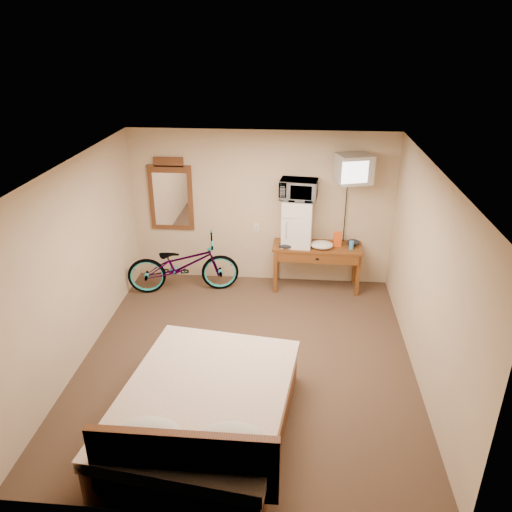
{
  "coord_description": "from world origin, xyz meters",
  "views": [
    {
      "loc": [
        0.57,
        -5.27,
        3.9
      ],
      "look_at": [
        0.05,
        0.76,
        1.12
      ],
      "focal_mm": 35.0,
      "sensor_mm": 36.0,
      "label": 1
    }
  ],
  "objects_px": {
    "mini_fridge": "(297,222)",
    "microwave": "(299,190)",
    "bicycle": "(183,264)",
    "blue_cup": "(351,245)",
    "crt_television": "(354,169)",
    "bed": "(204,414)",
    "desk": "(317,253)",
    "wall_mirror": "(171,195)"
  },
  "relations": [
    {
      "from": "blue_cup",
      "to": "bicycle",
      "type": "height_order",
      "value": "bicycle"
    },
    {
      "from": "desk",
      "to": "crt_television",
      "type": "bearing_deg",
      "value": 2.72
    },
    {
      "from": "crt_television",
      "to": "bed",
      "type": "bearing_deg",
      "value": -116.5
    },
    {
      "from": "blue_cup",
      "to": "desk",
      "type": "bearing_deg",
      "value": 174.11
    },
    {
      "from": "bicycle",
      "to": "mini_fridge",
      "type": "bearing_deg",
      "value": -91.99
    },
    {
      "from": "microwave",
      "to": "crt_television",
      "type": "xyz_separation_m",
      "value": [
        0.8,
        -0.03,
        0.35
      ]
    },
    {
      "from": "mini_fridge",
      "to": "blue_cup",
      "type": "distance_m",
      "value": 0.91
    },
    {
      "from": "bicycle",
      "to": "bed",
      "type": "relative_size",
      "value": 0.74
    },
    {
      "from": "desk",
      "to": "blue_cup",
      "type": "bearing_deg",
      "value": -5.89
    },
    {
      "from": "bicycle",
      "to": "wall_mirror",
      "type": "bearing_deg",
      "value": 14.58
    },
    {
      "from": "mini_fridge",
      "to": "wall_mirror",
      "type": "distance_m",
      "value": 2.08
    },
    {
      "from": "crt_television",
      "to": "bicycle",
      "type": "relative_size",
      "value": 0.36
    },
    {
      "from": "microwave",
      "to": "bed",
      "type": "bearing_deg",
      "value": -97.96
    },
    {
      "from": "mini_fridge",
      "to": "microwave",
      "type": "xyz_separation_m",
      "value": [
        0.0,
        0.0,
        0.53
      ]
    },
    {
      "from": "bicycle",
      "to": "desk",
      "type": "bearing_deg",
      "value": -94.81
    },
    {
      "from": "desk",
      "to": "crt_television",
      "type": "height_order",
      "value": "crt_television"
    },
    {
      "from": "desk",
      "to": "microwave",
      "type": "relative_size",
      "value": 2.53
    },
    {
      "from": "mini_fridge",
      "to": "microwave",
      "type": "relative_size",
      "value": 1.34
    },
    {
      "from": "mini_fridge",
      "to": "crt_television",
      "type": "xyz_separation_m",
      "value": [
        0.8,
        -0.03,
        0.88
      ]
    },
    {
      "from": "microwave",
      "to": "crt_television",
      "type": "height_order",
      "value": "crt_television"
    },
    {
      "from": "blue_cup",
      "to": "crt_television",
      "type": "distance_m",
      "value": 1.19
    },
    {
      "from": "mini_fridge",
      "to": "microwave",
      "type": "bearing_deg",
      "value": 56.33
    },
    {
      "from": "bicycle",
      "to": "bed",
      "type": "xyz_separation_m",
      "value": [
        0.9,
        -3.12,
        -0.17
      ]
    },
    {
      "from": "wall_mirror",
      "to": "bed",
      "type": "height_order",
      "value": "wall_mirror"
    },
    {
      "from": "bicycle",
      "to": "blue_cup",
      "type": "bearing_deg",
      "value": -97.31
    },
    {
      "from": "mini_fridge",
      "to": "wall_mirror",
      "type": "bearing_deg",
      "value": 173.79
    },
    {
      "from": "desk",
      "to": "wall_mirror",
      "type": "relative_size",
      "value": 1.18
    },
    {
      "from": "microwave",
      "to": "bed",
      "type": "relative_size",
      "value": 0.23
    },
    {
      "from": "bed",
      "to": "crt_television",
      "type": "bearing_deg",
      "value": 63.5
    },
    {
      "from": "crt_television",
      "to": "bicycle",
      "type": "distance_m",
      "value": 3.02
    },
    {
      "from": "crt_television",
      "to": "wall_mirror",
      "type": "xyz_separation_m",
      "value": [
        -2.84,
        0.25,
        -0.57
      ]
    },
    {
      "from": "bicycle",
      "to": "bed",
      "type": "height_order",
      "value": "bicycle"
    },
    {
      "from": "microwave",
      "to": "bicycle",
      "type": "height_order",
      "value": "microwave"
    },
    {
      "from": "bicycle",
      "to": "microwave",
      "type": "bearing_deg",
      "value": -91.98
    },
    {
      "from": "microwave",
      "to": "bed",
      "type": "xyz_separation_m",
      "value": [
        -0.89,
        -3.42,
        -1.36
      ]
    },
    {
      "from": "blue_cup",
      "to": "bed",
      "type": "relative_size",
      "value": 0.05
    },
    {
      "from": "microwave",
      "to": "desk",
      "type": "bearing_deg",
      "value": -2.26
    },
    {
      "from": "microwave",
      "to": "mini_fridge",
      "type": "bearing_deg",
      "value": -117.02
    },
    {
      "from": "bicycle",
      "to": "bed",
      "type": "bearing_deg",
      "value": -175.52
    },
    {
      "from": "bed",
      "to": "blue_cup",
      "type": "bearing_deg",
      "value": 62.24
    },
    {
      "from": "desk",
      "to": "bicycle",
      "type": "xyz_separation_m",
      "value": [
        -2.11,
        -0.25,
        -0.17
      ]
    },
    {
      "from": "wall_mirror",
      "to": "bicycle",
      "type": "bearing_deg",
      "value": -63.86
    }
  ]
}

